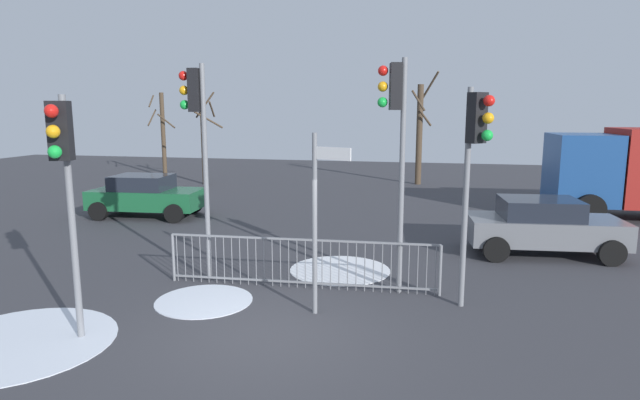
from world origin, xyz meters
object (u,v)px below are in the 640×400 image
Objects in this scene: bare_tree_centre at (163,133)px; traffic_light_rear_left at (396,124)px; bare_tree_left at (204,136)px; traffic_light_mid_right at (198,124)px; direction_sign_post at (317,215)px; traffic_light_mid_left at (474,149)px; bare_tree_right at (420,132)px; traffic_light_foreground_right at (63,164)px; car_grey_near at (543,226)px; car_green_trailing at (146,195)px.

traffic_light_rear_left is at bearing -49.29° from bare_tree_centre.
traffic_light_mid_right is at bearing -65.81° from bare_tree_left.
direction_sign_post is 0.72× the size of bare_tree_centre.
traffic_light_mid_left is 0.74× the size of bare_tree_right.
bare_tree_left is (-5.68, 17.49, -0.47)m from traffic_light_foreground_right.
traffic_light_foreground_right is 1.01× the size of car_grey_near.
car_green_trailing is (-7.82, 7.45, -1.09)m from direction_sign_post.
bare_tree_right is (4.18, 16.36, -0.79)m from traffic_light_mid_right.
direction_sign_post is at bearing 128.57° from traffic_light_rear_left.
bare_tree_left reaches higher than traffic_light_foreground_right.
bare_tree_left is 4.13m from bare_tree_centre.
bare_tree_right is at bearing -11.60° from traffic_light_rear_left.
traffic_light_rear_left is 16.34m from bare_tree_right.
traffic_light_rear_left is at bearing -160.44° from traffic_light_foreground_right.
traffic_light_rear_left reaches higher than car_grey_near.
traffic_light_foreground_right is at bearing -144.68° from car_grey_near.
car_green_trailing is (-4.25, 9.42, -2.13)m from traffic_light_foreground_right.
traffic_light_rear_left is at bearing -53.16° from bare_tree_left.
traffic_light_mid_right is 19.05m from bare_tree_centre.
traffic_light_mid_right is 15.46m from bare_tree_left.
direction_sign_post is 0.85× the size of car_green_trailing.
traffic_light_mid_right reaches higher than bare_tree_left.
bare_tree_centre is (-3.48, 2.23, -0.00)m from bare_tree_left.
traffic_light_mid_right is 0.84× the size of bare_tree_right.
bare_tree_left is at bearing 142.94° from direction_sign_post.
traffic_light_mid_left is 12.62m from car_green_trailing.
traffic_light_mid_right is 8.18m from car_green_trailing.
car_grey_near is at bearing 69.28° from direction_sign_post.
traffic_light_foreground_right reaches higher than car_green_trailing.
traffic_light_mid_left is 0.89× the size of bare_tree_centre.
traffic_light_rear_left is 5.97m from traffic_light_foreground_right.
direction_sign_post is 21.85m from bare_tree_centre.
traffic_light_mid_right reaches higher than direction_sign_post.
bare_tree_left is at bearing 21.63° from traffic_light_mid_right.
direction_sign_post is 7.16m from car_grey_near.
bare_tree_right is at bearing 100.62° from car_grey_near.
bare_tree_centre is at bearing 139.25° from car_grey_near.
car_green_trailing is 0.84× the size of bare_tree_centre.
direction_sign_post is 17.87m from bare_tree_right.
traffic_light_mid_right is 1.01× the size of bare_tree_centre.
car_green_trailing is (-10.54, 6.57, -2.26)m from traffic_light_mid_left.
traffic_light_mid_left is at bearing -98.39° from traffic_light_mid_right.
traffic_light_mid_left is 5.30m from car_grey_near.
traffic_light_mid_left is at bearing -121.08° from car_grey_near.
traffic_light_mid_left is 1.05× the size of car_green_trailing.
traffic_light_mid_left reaches higher than car_grey_near.
traffic_light_foreground_right is (-4.83, -3.47, -0.55)m from traffic_light_rear_left.
car_green_trailing and car_grey_near have the same top height.
traffic_light_foreground_right is 3.52m from traffic_light_mid_right.
bare_tree_left is at bearing -88.17° from traffic_light_foreground_right.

